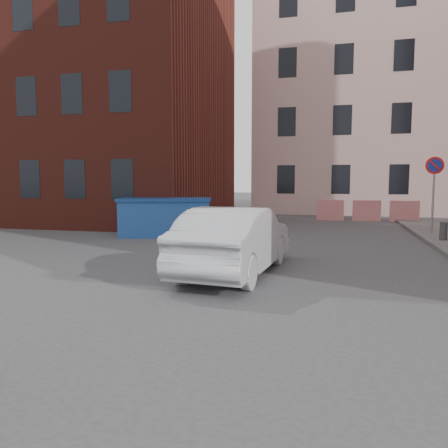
# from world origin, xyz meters

# --- Properties ---
(ground) EXTENTS (120.00, 120.00, 0.00)m
(ground) POSITION_xyz_m (0.00, 0.00, 0.00)
(ground) COLOR #38383A
(ground) RESTS_ON ground
(building_brick) EXTENTS (12.00, 10.00, 14.00)m
(building_brick) POSITION_xyz_m (-9.00, 13.00, 7.00)
(building_brick) COLOR #591E16
(building_brick) RESTS_ON ground
(building_pink) EXTENTS (16.00, 8.00, 14.00)m
(building_pink) POSITION_xyz_m (6.00, 22.00, 7.00)
(building_pink) COLOR #D3A9A2
(building_pink) RESTS_ON ground
(far_building) EXTENTS (6.00, 6.00, 8.00)m
(far_building) POSITION_xyz_m (-20.00, 22.00, 4.00)
(far_building) COLOR maroon
(far_building) RESTS_ON ground
(no_parking_sign) EXTENTS (0.60, 0.09, 2.65)m
(no_parking_sign) POSITION_xyz_m (6.00, 9.48, 2.01)
(no_parking_sign) COLOR gray
(no_parking_sign) RESTS_ON sidewalk
(barriers) EXTENTS (4.70, 0.18, 1.00)m
(barriers) POSITION_xyz_m (4.20, 15.00, 0.50)
(barriers) COLOR red
(barriers) RESTS_ON ground
(dumpster) EXTENTS (3.52, 2.43, 1.34)m
(dumpster) POSITION_xyz_m (-3.10, 7.54, 0.68)
(dumpster) COLOR #214D9F
(dumpster) RESTS_ON ground
(silver_car) EXTENTS (1.83, 4.41, 1.42)m
(silver_car) POSITION_xyz_m (0.68, 2.04, 0.71)
(silver_car) COLOR #B3B6BB
(silver_car) RESTS_ON ground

